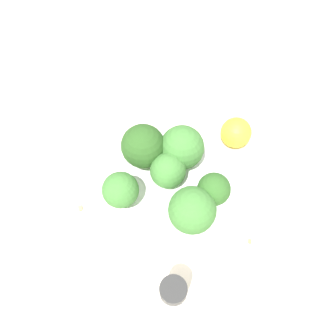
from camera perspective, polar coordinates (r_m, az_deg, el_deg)
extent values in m
plane|color=beige|center=(0.49, 0.00, -5.61)|extent=(3.00, 3.00, 0.00)
cylinder|color=white|center=(0.47, 0.00, -4.11)|extent=(0.19, 0.19, 0.05)
cylinder|color=#7A9E5B|center=(0.42, 7.63, -5.19)|extent=(0.02, 0.02, 0.03)
sphere|color=#2D5B23|center=(0.40, 7.97, -3.71)|extent=(0.04, 0.04, 0.04)
cylinder|color=#7A9E5B|center=(0.46, 1.82, 2.07)|extent=(0.02, 0.02, 0.03)
sphere|color=#3D7533|center=(0.44, 1.89, 3.85)|extent=(0.06, 0.06, 0.06)
cylinder|color=#84AD66|center=(0.45, -4.15, 1.91)|extent=(0.02, 0.02, 0.03)
sphere|color=#28511E|center=(0.43, -4.34, 3.82)|extent=(0.06, 0.06, 0.06)
cylinder|color=#7A9E5B|center=(0.42, -7.94, -5.18)|extent=(0.02, 0.02, 0.02)
sphere|color=#3D7533|center=(0.41, -8.27, -3.81)|extent=(0.05, 0.05, 0.05)
cylinder|color=#7A9E5B|center=(0.41, 4.04, -8.66)|extent=(0.02, 0.02, 0.02)
sphere|color=#3D7533|center=(0.39, 4.23, -7.33)|extent=(0.06, 0.06, 0.06)
cylinder|color=#84AD66|center=(0.44, -0.03, -1.59)|extent=(0.02, 0.02, 0.02)
sphere|color=#3D7533|center=(0.42, -0.03, -0.26)|extent=(0.05, 0.05, 0.05)
cylinder|color=#B2B7BC|center=(0.42, 0.87, -21.49)|extent=(0.03, 0.03, 0.05)
cylinder|color=#2D2D2D|center=(0.39, 0.93, -20.49)|extent=(0.03, 0.03, 0.01)
sphere|color=yellow|center=(0.54, 11.74, 6.05)|extent=(0.05, 0.05, 0.05)
cube|color=tan|center=(0.50, -15.07, -6.70)|extent=(0.01, 0.01, 0.01)
cube|color=#AD7F4C|center=(0.55, 3.87, 4.81)|extent=(0.01, 0.01, 0.01)
cube|color=#AD7F4C|center=(0.55, -3.31, 4.79)|extent=(0.01, 0.01, 0.01)
cube|color=#AD7F4C|center=(0.47, 13.91, -12.61)|extent=(0.01, 0.01, 0.01)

